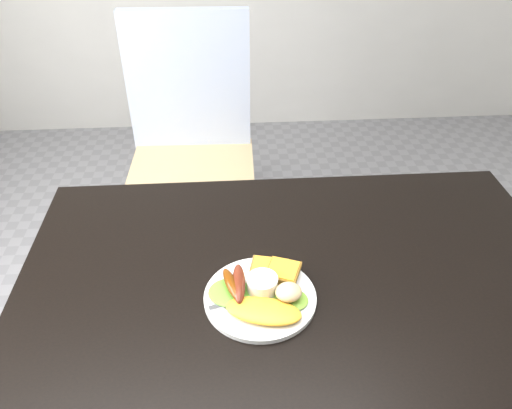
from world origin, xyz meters
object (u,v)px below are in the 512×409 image
(dining_table, at_px, (299,288))
(dining_chair, at_px, (192,176))
(person, at_px, (255,122))
(plate, at_px, (260,297))

(dining_table, bearing_deg, dining_chair, 107.24)
(dining_chair, bearing_deg, person, -24.19)
(person, height_order, plate, person)
(dining_chair, height_order, plate, plate)
(dining_chair, xyz_separation_m, plate, (0.19, -0.95, 0.31))
(person, bearing_deg, dining_chair, -47.34)
(dining_table, xyz_separation_m, dining_chair, (-0.28, 0.90, -0.28))
(dining_table, xyz_separation_m, plate, (-0.09, -0.04, 0.03))
(dining_table, height_order, person, person)
(dining_table, xyz_separation_m, person, (-0.04, 0.79, -0.00))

